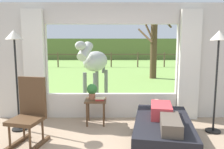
% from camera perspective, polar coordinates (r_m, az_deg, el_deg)
% --- Properties ---
extents(back_wall_with_window, '(5.20, 0.12, 2.55)m').
position_cam_1_polar(back_wall_with_window, '(4.83, -0.03, 3.08)').
color(back_wall_with_window, beige).
rests_on(back_wall_with_window, ground_plane).
extents(curtain_panel_left, '(0.44, 0.10, 2.40)m').
position_cam_1_polar(curtain_panel_left, '(4.98, -19.85, 2.19)').
color(curtain_panel_left, silver).
rests_on(curtain_panel_left, ground_plane).
extents(curtain_panel_right, '(0.44, 0.10, 2.40)m').
position_cam_1_polar(curtain_panel_right, '(5.00, 19.75, 2.21)').
color(curtain_panel_right, silver).
rests_on(curtain_panel_right, ground_plane).
extents(outdoor_pasture_lawn, '(36.00, 21.68, 0.02)m').
position_cam_1_polar(outdoor_pasture_lawn, '(15.80, -0.21, 1.80)').
color(outdoor_pasture_lawn, '#759E47').
rests_on(outdoor_pasture_lawn, ground_plane).
extents(distant_hill_ridge, '(36.00, 2.00, 2.40)m').
position_cam_1_polar(distant_hill_ridge, '(25.56, -0.24, 6.73)').
color(distant_hill_ridge, olive).
rests_on(distant_hill_ridge, ground_plane).
extents(recliner_sofa, '(1.20, 1.84, 0.42)m').
position_cam_1_polar(recliner_sofa, '(3.82, 13.23, -14.33)').
color(recliner_sofa, black).
rests_on(recliner_sofa, ground_plane).
extents(reclining_person, '(0.45, 1.43, 0.22)m').
position_cam_1_polar(reclining_person, '(3.68, 13.56, -10.22)').
color(reclining_person, '#B23338').
rests_on(reclining_person, recliner_sofa).
extents(rocking_chair, '(0.61, 0.77, 1.12)m').
position_cam_1_polar(rocking_chair, '(3.86, -21.01, -9.27)').
color(rocking_chair, '#4C331E').
rests_on(rocking_chair, ground_plane).
extents(side_table, '(0.44, 0.44, 0.52)m').
position_cam_1_polar(side_table, '(4.55, -4.31, -7.77)').
color(side_table, '#4C331E').
rests_on(side_table, ground_plane).
extents(potted_plant, '(0.22, 0.22, 0.32)m').
position_cam_1_polar(potted_plant, '(4.55, -5.30, -4.20)').
color(potted_plant, '#9E6042').
rests_on(potted_plant, side_table).
extents(book_stack, '(0.21, 0.16, 0.06)m').
position_cam_1_polar(book_stack, '(4.45, -3.24, -6.47)').
color(book_stack, '#B22D28').
rests_on(book_stack, side_table).
extents(floor_lamp_left, '(0.32, 0.32, 1.93)m').
position_cam_1_polar(floor_lamp_left, '(4.43, -24.31, 5.95)').
color(floor_lamp_left, black).
rests_on(floor_lamp_left, ground_plane).
extents(floor_lamp_right, '(0.32, 0.32, 1.91)m').
position_cam_1_polar(floor_lamp_right, '(4.39, 26.27, 5.64)').
color(floor_lamp_right, black).
rests_on(floor_lamp_right, ground_plane).
extents(horse, '(0.97, 1.80, 1.73)m').
position_cam_1_polar(horse, '(6.38, -4.62, 3.33)').
color(horse, '#B2B2AD').
rests_on(horse, outdoor_pasture_lawn).
extents(pasture_tree, '(1.61, 1.28, 3.26)m').
position_cam_1_polar(pasture_tree, '(10.76, 10.93, 7.73)').
color(pasture_tree, '#4C3823').
rests_on(pasture_tree, outdoor_pasture_lawn).
extents(pasture_fence_line, '(16.10, 0.10, 1.10)m').
position_cam_1_polar(pasture_fence_line, '(16.20, -0.21, 4.55)').
color(pasture_fence_line, brown).
rests_on(pasture_fence_line, outdoor_pasture_lawn).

